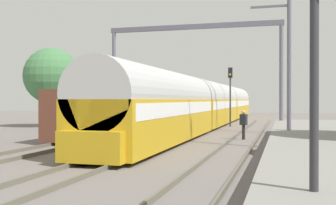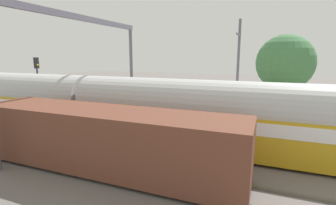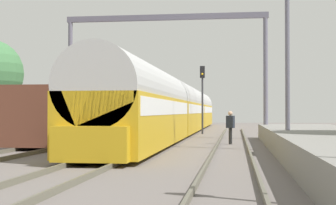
# 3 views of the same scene
# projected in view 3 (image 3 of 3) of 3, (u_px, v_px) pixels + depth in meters

# --- Properties ---
(ground) EXTENTS (120.00, 120.00, 0.00)m
(ground) POSITION_uv_depth(u_px,v_px,m) (109.00, 160.00, 17.74)
(ground) COLOR slate
(track_west) EXTENTS (1.52, 60.00, 0.16)m
(track_west) POSITION_uv_depth(u_px,v_px,m) (109.00, 158.00, 17.74)
(track_west) COLOR #605D4D
(track_west) RESTS_ON ground
(track_east) EXTENTS (1.52, 60.00, 0.16)m
(track_east) POSITION_uv_depth(u_px,v_px,m) (231.00, 159.00, 17.17)
(track_east) COLOR #605D4D
(track_east) RESTS_ON ground
(platform) EXTENTS (4.40, 28.00, 0.90)m
(platform) POSITION_uv_depth(u_px,v_px,m) (335.00, 146.00, 18.65)
(platform) COLOR gray
(platform) RESTS_ON ground
(passenger_train) EXTENTS (2.93, 49.20, 3.82)m
(passenger_train) POSITION_uv_depth(u_px,v_px,m) (179.00, 108.00, 39.75)
(passenger_train) COLOR gold
(passenger_train) RESTS_ON ground
(freight_car) EXTENTS (2.80, 13.00, 2.70)m
(freight_car) POSITION_uv_depth(u_px,v_px,m) (78.00, 116.00, 27.89)
(freight_car) COLOR brown
(freight_car) RESTS_ON ground
(person_crossing) EXTENTS (0.46, 0.39, 1.73)m
(person_crossing) POSITION_uv_depth(u_px,v_px,m) (230.00, 125.00, 26.33)
(person_crossing) COLOR black
(person_crossing) RESTS_ON ground
(railway_signal_far) EXTENTS (0.36, 0.30, 5.14)m
(railway_signal_far) POSITION_uv_depth(u_px,v_px,m) (202.00, 91.00, 38.14)
(railway_signal_far) COLOR #2D2D33
(railway_signal_far) RESTS_ON ground
(catenary_gantry) EXTENTS (12.88, 0.28, 7.86)m
(catenary_gantry) POSITION_uv_depth(u_px,v_px,m) (165.00, 49.00, 31.99)
(catenary_gantry) COLOR slate
(catenary_gantry) RESTS_ON ground
(catenary_pole_east_mid) EXTENTS (1.90, 0.20, 8.00)m
(catenary_pole_east_mid) POSITION_uv_depth(u_px,v_px,m) (286.00, 55.00, 21.94)
(catenary_pole_east_mid) COLOR slate
(catenary_pole_east_mid) RESTS_ON ground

